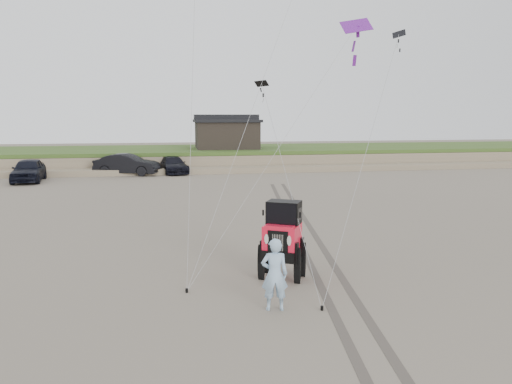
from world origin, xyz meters
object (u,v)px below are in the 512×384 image
at_px(cabin, 227,133).
at_px(truck_a, 28,170).
at_px(truck_c, 173,165).
at_px(jeep, 282,248).
at_px(truck_b, 127,164).
at_px(man, 275,274).

xyz_separation_m(cabin, truck_a, (-16.34, -9.41, -2.36)).
distance_m(truck_c, jeep, 29.42).
relative_size(cabin, truck_b, 1.18).
height_order(cabin, jeep, cabin).
xyz_separation_m(cabin, man, (-3.13, -37.50, -2.27)).
distance_m(cabin, jeep, 35.20).
distance_m(truck_a, man, 31.04).
bearing_deg(jeep, truck_c, 123.98).
relative_size(cabin, jeep, 1.22).
xyz_separation_m(truck_c, jeep, (3.05, -29.26, 0.25)).
relative_size(cabin, truck_a, 1.24).
bearing_deg(truck_b, jeep, -149.72).
height_order(truck_a, truck_c, truck_a).
bearing_deg(man, truck_a, -57.65).
bearing_deg(truck_a, cabin, 25.28).
bearing_deg(man, cabin, -87.61).
distance_m(cabin, man, 37.70).
bearing_deg(truck_c, jeep, -96.25).
height_order(truck_b, jeep, jeep).
xyz_separation_m(truck_b, jeep, (6.87, -28.58, 0.08)).
bearing_deg(truck_b, truck_c, -63.06).
distance_m(jeep, man, 2.57).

